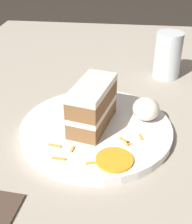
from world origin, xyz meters
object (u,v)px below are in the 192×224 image
(cake_slice, at_px, (92,105))
(orange_garnish, at_px, (114,160))
(cream_dollop, at_px, (146,109))
(drinking_glass, at_px, (167,58))
(plate, at_px, (96,129))

(cake_slice, bearing_deg, orange_garnish, -50.77)
(cream_dollop, bearing_deg, drinking_glass, -13.59)
(plate, relative_size, cream_dollop, 5.00)
(plate, height_order, cream_dollop, cream_dollop)
(cream_dollop, relative_size, drinking_glass, 0.50)
(plate, height_order, orange_garnish, orange_garnish)
(plate, relative_size, drinking_glass, 2.50)
(cake_slice, distance_m, cream_dollop, 0.11)
(plate, relative_size, cake_slice, 2.20)
(plate, xyz_separation_m, orange_garnish, (-0.10, -0.04, 0.01))
(cream_dollop, height_order, orange_garnish, cream_dollop)
(plate, relative_size, orange_garnish, 4.68)
(cake_slice, xyz_separation_m, cream_dollop, (0.04, -0.10, -0.02))
(cream_dollop, relative_size, orange_garnish, 0.94)
(plate, distance_m, drinking_glass, 0.32)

